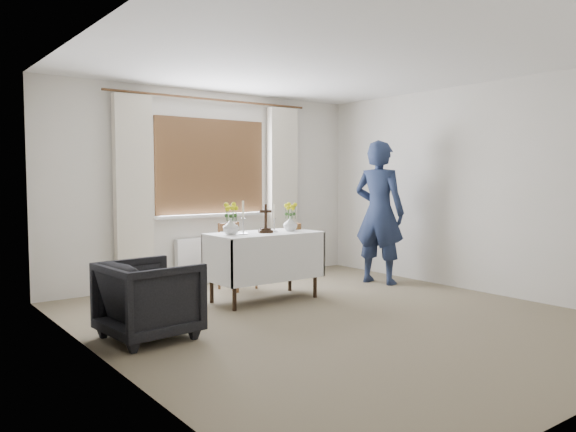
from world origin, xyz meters
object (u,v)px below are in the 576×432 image
object	(u,v)px
altar_table	(264,266)
person	(379,212)
wooden_chair	(238,256)
flower_vase_right	(290,224)
wooden_cross	(265,219)
flower_vase_left	(231,226)
armchair	(149,299)

from	to	relation	value
altar_table	person	distance (m)	1.85
wooden_chair	flower_vase_right	xyz separation A→B (m)	(0.25, -0.74, 0.44)
wooden_cross	flower_vase_right	world-z (taller)	wooden_cross
wooden_chair	flower_vase_left	distance (m)	0.97
wooden_chair	armchair	distance (m)	2.21
wooden_chair	person	xyz separation A→B (m)	(1.67, -0.77, 0.52)
altar_table	flower_vase_left	xyz separation A→B (m)	(-0.42, 0.02, 0.47)
wooden_chair	person	bearing A→B (deg)	-37.22
person	flower_vase_right	size ratio (longest dim) A/B	11.00
person	flower_vase_right	bearing A→B (deg)	69.64
altar_table	flower_vase_left	world-z (taller)	flower_vase_left
armchair	flower_vase_left	distance (m)	1.49
flower_vase_left	wooden_cross	bearing A→B (deg)	-7.04
altar_table	flower_vase_right	distance (m)	0.58
armchair	flower_vase_right	size ratio (longest dim) A/B	4.43
wooden_chair	armchair	bearing A→B (deg)	-154.10
altar_table	wooden_cross	size ratio (longest dim) A/B	3.88
wooden_chair	altar_table	bearing A→B (deg)	-109.85
person	wooden_cross	distance (m)	1.77
armchair	wooden_cross	size ratio (longest dim) A/B	2.33
flower_vase_right	flower_vase_left	bearing A→B (deg)	176.43
altar_table	wooden_chair	distance (m)	0.72
wooden_chair	flower_vase_right	distance (m)	0.89
altar_table	wooden_chair	world-z (taller)	wooden_chair
person	wooden_cross	world-z (taller)	person
altar_table	flower_vase_left	size ratio (longest dim) A/B	6.94
wooden_chair	wooden_cross	size ratio (longest dim) A/B	2.56
flower_vase_right	person	bearing A→B (deg)	-1.45
armchair	wooden_chair	bearing A→B (deg)	-56.66
flower_vase_left	flower_vase_right	bearing A→B (deg)	-3.57
altar_table	armchair	bearing A→B (deg)	-158.33
wooden_cross	flower_vase_left	distance (m)	0.42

